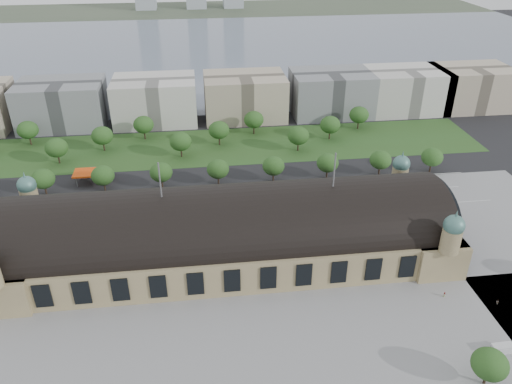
{
  "coord_description": "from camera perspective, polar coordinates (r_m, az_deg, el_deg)",
  "views": [
    {
      "loc": [
        -7.44,
        -137.66,
        103.53
      ],
      "look_at": [
        12.23,
        19.66,
        14.0
      ],
      "focal_mm": 35.0,
      "sensor_mm": 36.0,
      "label": 1
    }
  ],
  "objects": [
    {
      "name": "far_shore",
      "position": [
        644.08,
        -6.78,
        20.02
      ],
      "size": [
        700.0,
        120.0,
        0.14
      ],
      "primitive_type": "cube",
      "color": "#44513D",
      "rests_on": "ground"
    },
    {
      "name": "office_3",
      "position": [
        286.61,
        -11.44,
        10.25
      ],
      "size": [
        45.0,
        32.0,
        24.0
      ],
      "primitive_type": "cube",
      "color": "silver",
      "rests_on": "ground"
    },
    {
      "name": "parked_car_5",
      "position": [
        192.68,
        -9.17,
        -3.19
      ],
      "size": [
        6.24,
        5.22,
        1.59
      ],
      "primitive_type": "imported",
      "rotation": [
        0.0,
        0.0,
        -1.02
      ],
      "color": "gray",
      "rests_on": "ground"
    },
    {
      "name": "bus_east",
      "position": [
        201.91,
        5.18,
        -1.04
      ],
      "size": [
        10.72,
        3.46,
        2.93
      ],
      "primitive_type": "imported",
      "rotation": [
        0.0,
        0.0,
        1.48
      ],
      "color": "beige",
      "rests_on": "ground"
    },
    {
      "name": "bus_mid",
      "position": [
        193.7,
        -6.1,
        -2.52
      ],
      "size": [
        11.01,
        3.49,
        3.02
      ],
      "primitive_type": "imported",
      "rotation": [
        0.0,
        0.0,
        1.48
      ],
      "color": "beige",
      "rests_on": "ground"
    },
    {
      "name": "petrol_station",
      "position": [
        231.22,
        -17.97,
        2.13
      ],
      "size": [
        14.0,
        13.0,
        5.05
      ],
      "color": "#E0460D",
      "rests_on": "ground"
    },
    {
      "name": "parked_car_6",
      "position": [
        191.45,
        -14.98,
        -4.13
      ],
      "size": [
        6.05,
        4.68,
        1.64
      ],
      "primitive_type": "imported",
      "rotation": [
        0.0,
        0.0,
        -1.08
      ],
      "color": "black",
      "rests_on": "ground"
    },
    {
      "name": "tree_belt_11",
      "position": [
        276.49,
        11.7,
        8.63
      ],
      "size": [
        10.4,
        10.4,
        12.48
      ],
      "color": "#2D2116",
      "rests_on": "ground"
    },
    {
      "name": "tree_row_6",
      "position": [
        215.81,
        2.01,
        2.99
      ],
      "size": [
        9.6,
        9.6,
        11.52
      ],
      "color": "#2D2116",
      "rests_on": "ground"
    },
    {
      "name": "bus_west",
      "position": [
        194.08,
        -1.72,
        -2.16
      ],
      "size": [
        13.32,
        3.2,
        3.7
      ],
      "primitive_type": "imported",
      "rotation": [
        0.0,
        0.0,
        1.56
      ],
      "color": "red",
      "rests_on": "ground"
    },
    {
      "name": "office_2",
      "position": [
        294.79,
        -21.28,
        9.36
      ],
      "size": [
        45.0,
        32.0,
        24.0
      ],
      "primitive_type": "cube",
      "color": "gray",
      "rests_on": "ground"
    },
    {
      "name": "tree_belt_8",
      "position": [
        264.28,
        -0.25,
        8.27
      ],
      "size": [
        10.4,
        10.4,
        12.48
      ],
      "color": "#2D2116",
      "rests_on": "ground"
    },
    {
      "name": "lake",
      "position": [
        447.85,
        -6.22,
        15.92
      ],
      "size": [
        700.0,
        320.0,
        0.08
      ],
      "primitive_type": "cube",
      "color": "slate",
      "rests_on": "ground"
    },
    {
      "name": "tree_row_5",
      "position": [
        213.64,
        -4.37,
        2.63
      ],
      "size": [
        9.6,
        9.6,
        11.52
      ],
      "color": "#2D2116",
      "rests_on": "ground"
    },
    {
      "name": "van_south",
      "position": [
        154.78,
        26.2,
        -15.77
      ],
      "size": [
        5.77,
        2.38,
        2.49
      ],
      "rotation": [
        0.0,
        0.0,
        0.01
      ],
      "color": "silver",
      "rests_on": "ground"
    },
    {
      "name": "tree_plaza_s",
      "position": [
        141.19,
        25.16,
        -17.4
      ],
      "size": [
        9.0,
        9.0,
        10.64
      ],
      "color": "#2D2116",
      "rests_on": "ground"
    },
    {
      "name": "pedestrian_2",
      "position": [
        169.99,
        25.87,
        -11.25
      ],
      "size": [
        0.78,
        0.99,
        1.79
      ],
      "primitive_type": "imported",
      "rotation": [
        0.0,
        0.0,
        1.94
      ],
      "color": "gray",
      "rests_on": "ground"
    },
    {
      "name": "parked_car_4",
      "position": [
        194.57,
        -15.33,
        -3.61
      ],
      "size": [
        4.86,
        4.03,
        1.56
      ],
      "primitive_type": "imported",
      "rotation": [
        0.0,
        0.0,
        -0.98
      ],
      "color": "silver",
      "rests_on": "ground"
    },
    {
      "name": "office_6",
      "position": [
        310.85,
        16.75,
        11.1
      ],
      "size": [
        45.0,
        32.0,
        24.0
      ],
      "primitive_type": "cube",
      "color": "silver",
      "rests_on": "ground"
    },
    {
      "name": "traffic_car_4",
      "position": [
        199.04,
        -5.29,
        -1.81
      ],
      "size": [
        3.82,
        1.61,
        1.29
      ],
      "primitive_type": "imported",
      "rotation": [
        0.0,
        0.0,
        -1.55
      ],
      "color": "#1B1844",
      "rests_on": "ground"
    },
    {
      "name": "pedestrian_0",
      "position": [
        166.57,
        20.73,
        -10.91
      ],
      "size": [
        0.94,
        0.69,
        1.71
      ],
      "primitive_type": "imported",
      "rotation": [
        0.0,
        0.0,
        0.27
      ],
      "color": "gray",
      "rests_on": "ground"
    },
    {
      "name": "parked_car_3",
      "position": [
        191.39,
        -14.56,
        -4.11
      ],
      "size": [
        4.65,
        3.23,
        1.47
      ],
      "primitive_type": "imported",
      "rotation": [
        0.0,
        0.0,
        -1.18
      ],
      "color": "#585C5F",
      "rests_on": "ground"
    },
    {
      "name": "plaza_east",
      "position": [
        204.61,
        26.97,
        -4.55
      ],
      "size": [
        56.0,
        100.0,
        0.12
      ],
      "primitive_type": "cube",
      "color": "gray",
      "rests_on": "ground"
    },
    {
      "name": "station",
      "position": [
        166.44,
        -3.35,
        -4.68
      ],
      "size": [
        150.0,
        48.4,
        44.3
      ],
      "color": "tan",
      "rests_on": "ground"
    },
    {
      "name": "traffic_car_5",
      "position": [
        215.61,
        7.32,
        0.69
      ],
      "size": [
        4.08,
        1.78,
        1.31
      ],
      "primitive_type": "imported",
      "rotation": [
        0.0,
        0.0,
        1.47
      ],
      "color": "#57585E",
      "rests_on": "ground"
    },
    {
      "name": "tree_row_3",
      "position": [
        217.33,
        -17.11,
        1.81
      ],
      "size": [
        9.6,
        9.6,
        11.52
      ],
      "color": "#2D2116",
      "rests_on": "ground"
    },
    {
      "name": "tree_row_8",
      "position": [
        227.81,
        14.04,
        3.57
      ],
      "size": [
        9.6,
        9.6,
        11.52
      ],
      "color": "#2D2116",
      "rests_on": "ground"
    },
    {
      "name": "grass_belt",
      "position": [
        252.94,
        -8.24,
        4.97
      ],
      "size": [
        300.0,
        45.0,
        0.1
      ],
      "primitive_type": "cube",
      "color": "#2E4F1F",
      "rests_on": "ground"
    },
    {
      "name": "tree_row_2",
      "position": [
        223.06,
        -23.16,
        1.39
      ],
      "size": [
        9.6,
        9.6,
        11.52
      ],
      "color": "#2D2116",
      "rests_on": "ground"
    },
    {
      "name": "road_slab",
      "position": [
        204.29,
        -9.66,
        -1.46
      ],
      "size": [
        260.0,
        26.0,
        0.1
      ],
      "primitive_type": "cube",
      "color": "black",
      "rests_on": "ground"
    },
    {
      "name": "traffic_car_3",
      "position": [
        213.75,
        -12.3,
        -0.02
      ],
      "size": [
        5.29,
        2.18,
        1.53
      ],
      "primitive_type": "imported",
      "rotation": [
        0.0,
        0.0,
        1.58
      ],
      "color": "maroon",
      "rests_on": "ground"
    },
    {
      "name": "tree_row_4",
      "position": [
        214.15,
        -10.8,
        2.23
      ],
      "size": [
        9.6,
        9.6,
        11.52
      ],
      "color": "#2D2116",
      "rests_on": "ground"
    },
    {
      "name": "office_5",
      "position": [
        296.02,
        8.57,
        11.12
      ],
      "size": [
        45.0,
        32.0,
        24.0
      ],
      "primitive_type": "cube",
      "color": "gray",
      "rests_on": "ground"
    },
    {
      "name": "tree_row_9",
      "position": [
        237.25,
        19.49,
        3.78
      ],
      "size": [
        9.6,
        9.6,
        11.52
      ],
      "color": "#2D2116",
      "rests_on": "ground"
    },
    {
      "name": "traffic_car_6",
      "position": [
        208.29,
        14.06,
        -1.09
      ],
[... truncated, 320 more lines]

